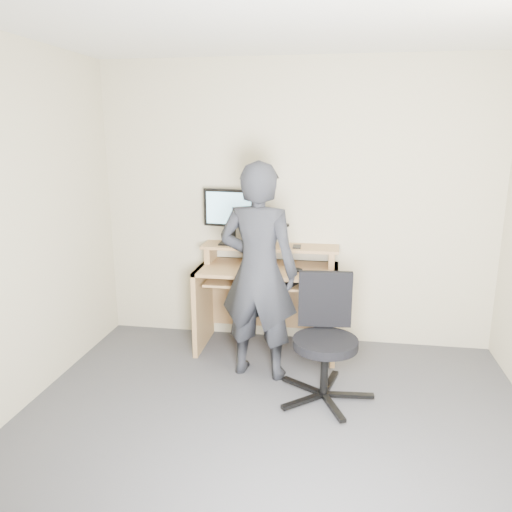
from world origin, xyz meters
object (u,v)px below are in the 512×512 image
(monitor, at_px, (232,212))
(office_chair, at_px, (325,333))
(desk, at_px, (269,287))
(person, at_px, (258,272))

(monitor, distance_m, office_chair, 1.41)
(desk, height_order, office_chair, desk)
(monitor, bearing_deg, person, -52.41)
(desk, distance_m, person, 0.63)
(desk, bearing_deg, office_chair, -57.05)
(desk, relative_size, monitor, 2.33)
(desk, relative_size, office_chair, 1.37)
(office_chair, xyz_separation_m, person, (-0.52, 0.25, 0.36))
(person, bearing_deg, desk, -82.42)
(desk, xyz_separation_m, office_chair, (0.52, -0.80, -0.07))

